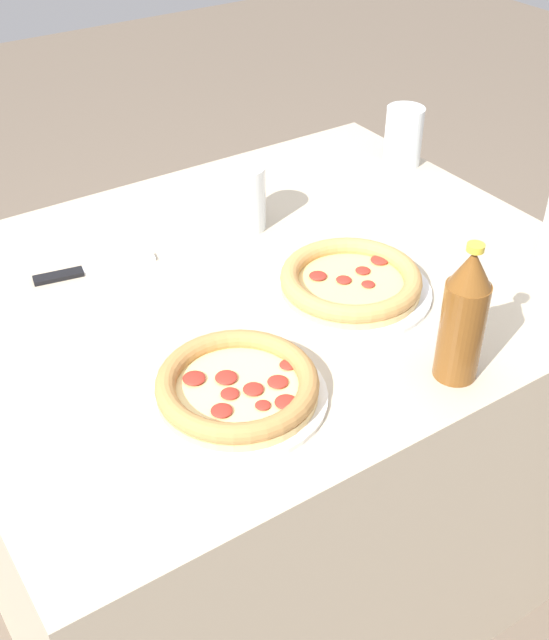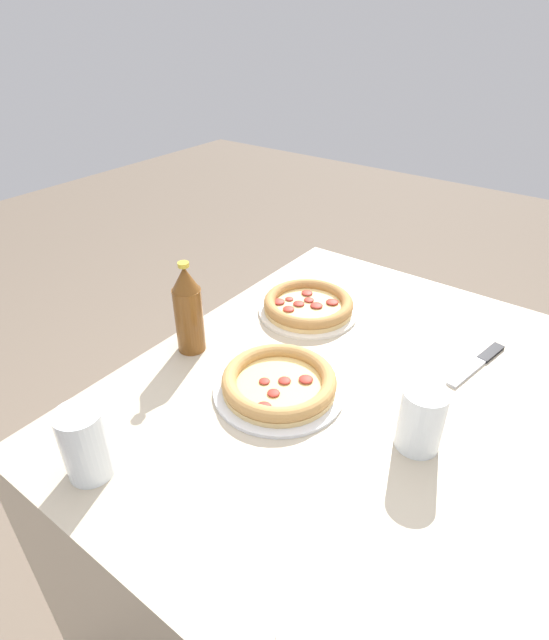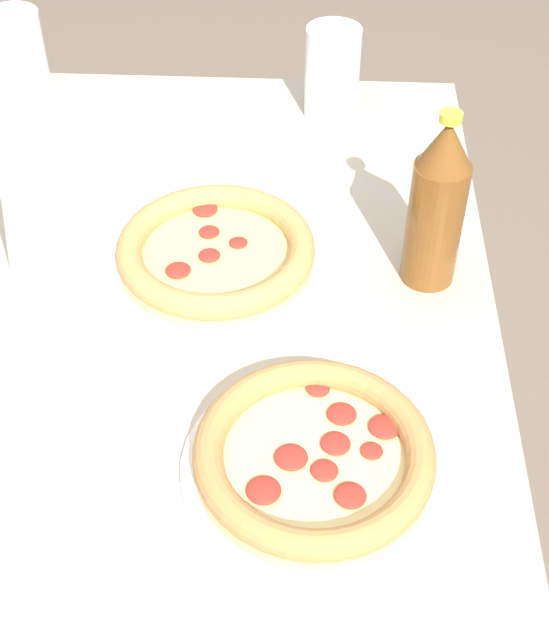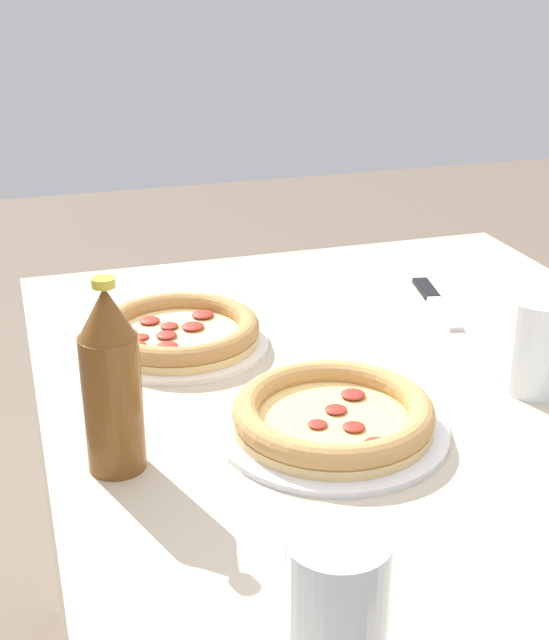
# 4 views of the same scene
# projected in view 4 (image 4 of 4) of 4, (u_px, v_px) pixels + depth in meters

# --- Properties ---
(table) EXTENTS (1.13, 0.91, 0.74)m
(table) POSITION_uv_depth(u_px,v_px,m) (380.00, 605.00, 1.33)
(table) COLOR #B7A88E
(table) RESTS_ON ground_plane
(pizza_veggie) EXTENTS (0.26, 0.26, 0.04)m
(pizza_veggie) POSITION_uv_depth(u_px,v_px,m) (179.00, 333.00, 1.29)
(pizza_veggie) COLOR silver
(pizza_veggie) RESTS_ON table
(pizza_margherita) EXTENTS (0.28, 0.28, 0.05)m
(pizza_margherita) POSITION_uv_depth(u_px,v_px,m) (333.00, 417.00, 1.06)
(pizza_margherita) COLOR silver
(pizza_margherita) RESTS_ON table
(glass_cola) EXTENTS (0.08, 0.08, 0.13)m
(glass_cola) POSITION_uv_depth(u_px,v_px,m) (537.00, 347.00, 1.15)
(glass_cola) COLOR white
(glass_cola) RESTS_ON table
(glass_iced_tea) EXTENTS (0.08, 0.08, 0.14)m
(glass_iced_tea) POSITION_uv_depth(u_px,v_px,m) (336.00, 620.00, 0.68)
(glass_iced_tea) COLOR white
(glass_iced_tea) RESTS_ON table
(beer_bottle) EXTENTS (0.07, 0.07, 0.22)m
(beer_bottle) POSITION_uv_depth(u_px,v_px,m) (111.00, 381.00, 0.96)
(beer_bottle) COLOR brown
(beer_bottle) RESTS_ON table
(knife) EXTENTS (0.22, 0.06, 0.01)m
(knife) POSITION_uv_depth(u_px,v_px,m) (435.00, 301.00, 1.45)
(knife) COLOR black
(knife) RESTS_ON table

